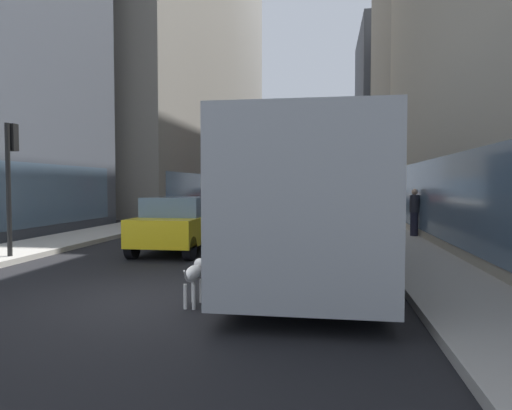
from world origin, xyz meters
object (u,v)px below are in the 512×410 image
(transit_bus, at_px, (313,193))
(car_red_coupe, at_px, (287,196))
(box_truck, at_px, (250,191))
(car_yellow_taxi, at_px, (180,224))
(pedestrian_with_handbag, at_px, (415,212))
(car_blue_hatchback, at_px, (323,196))
(dalmatian_dog, at_px, (194,274))
(traffic_light_near, at_px, (10,167))

(transit_bus, relative_size, car_red_coupe, 2.50)
(transit_bus, height_order, box_truck, same)
(car_yellow_taxi, distance_m, pedestrian_with_handbag, 8.44)
(car_blue_hatchback, height_order, pedestrian_with_handbag, pedestrian_with_handbag)
(car_yellow_taxi, relative_size, box_truck, 0.55)
(car_blue_hatchback, height_order, dalmatian_dog, car_blue_hatchback)
(pedestrian_with_handbag, bearing_deg, transit_bus, -122.55)
(dalmatian_dog, xyz_separation_m, pedestrian_with_handbag, (5.27, 9.72, 0.50))
(box_truck, distance_m, dalmatian_dog, 18.48)
(transit_bus, xyz_separation_m, pedestrian_with_handbag, (3.46, 5.42, -0.76))
(pedestrian_with_handbag, distance_m, traffic_light_near, 12.93)
(transit_bus, bearing_deg, car_blue_hatchback, 90.00)
(pedestrian_with_handbag, bearing_deg, traffic_light_near, -150.29)
(car_yellow_taxi, xyz_separation_m, box_truck, (-0.00, 12.53, 0.85))
(traffic_light_near, bearing_deg, pedestrian_with_handbag, 29.71)
(car_red_coupe, xyz_separation_m, box_truck, (0.00, -24.24, 0.84))
(box_truck, bearing_deg, pedestrian_with_handbag, -49.03)
(car_blue_hatchback, distance_m, dalmatian_dog, 41.27)
(car_blue_hatchback, relative_size, box_truck, 0.59)
(transit_bus, bearing_deg, dalmatian_dog, -112.86)
(dalmatian_dog, bearing_deg, car_blue_hatchback, 87.49)
(box_truck, relative_size, dalmatian_dog, 7.79)
(transit_bus, bearing_deg, car_yellow_taxi, 159.62)
(car_yellow_taxi, distance_m, traffic_light_near, 4.71)
(car_blue_hatchback, bearing_deg, box_truck, -99.90)
(dalmatian_dog, bearing_deg, transit_bus, 67.14)
(transit_bus, relative_size, dalmatian_dog, 11.98)
(car_red_coupe, distance_m, pedestrian_with_handbag, 33.67)
(dalmatian_dog, bearing_deg, pedestrian_with_handbag, 61.52)
(car_red_coupe, relative_size, box_truck, 0.61)
(box_truck, bearing_deg, car_yellow_taxi, -90.00)
(car_red_coupe, relative_size, dalmatian_dog, 4.79)
(car_blue_hatchback, bearing_deg, dalmatian_dog, -92.51)
(car_yellow_taxi, distance_m, box_truck, 12.56)
(transit_bus, xyz_separation_m, car_yellow_taxi, (-4.00, 1.49, -0.96))
(car_red_coupe, height_order, pedestrian_with_handbag, pedestrian_with_handbag)
(car_red_coupe, height_order, car_yellow_taxi, same)
(car_red_coupe, distance_m, dalmatian_dog, 42.61)
(car_red_coupe, bearing_deg, car_yellow_taxi, -90.00)
(car_blue_hatchback, xyz_separation_m, traffic_light_near, (-7.70, -37.88, 1.61))
(car_red_coupe, distance_m, box_truck, 24.26)
(dalmatian_dog, height_order, pedestrian_with_handbag, pedestrian_with_handbag)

